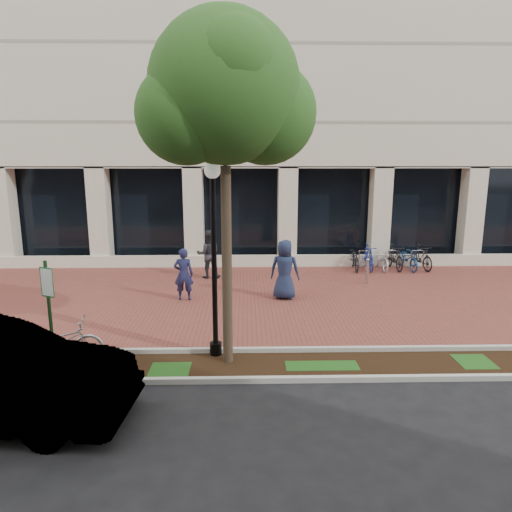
{
  "coord_description": "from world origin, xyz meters",
  "views": [
    {
      "loc": [
        0.22,
        -14.6,
        4.44
      ],
      "look_at": [
        0.53,
        -0.8,
        1.57
      ],
      "focal_mm": 32.0,
      "sensor_mm": 36.0,
      "label": 1
    }
  ],
  "objects_px": {
    "bollard": "(367,271)",
    "bike_rack_cluster": "(387,258)",
    "lamppost": "(214,250)",
    "pedestrian_left": "(184,274)",
    "parking_sign": "(49,304)",
    "pedestrian_right": "(285,270)",
    "street_tree": "(227,99)",
    "pedestrian_mid": "(208,254)",
    "locked_bicycle": "(59,342)"
  },
  "relations": [
    {
      "from": "parking_sign",
      "to": "street_tree",
      "type": "relative_size",
      "value": 0.34
    },
    {
      "from": "lamppost",
      "to": "bike_rack_cluster",
      "type": "relative_size",
      "value": 1.25
    },
    {
      "from": "parking_sign",
      "to": "lamppost",
      "type": "bearing_deg",
      "value": 40.42
    },
    {
      "from": "lamppost",
      "to": "pedestrian_mid",
      "type": "xyz_separation_m",
      "value": [
        -0.73,
        7.24,
        -1.56
      ]
    },
    {
      "from": "parking_sign",
      "to": "pedestrian_left",
      "type": "xyz_separation_m",
      "value": [
        2.04,
        5.31,
        -0.71
      ]
    },
    {
      "from": "pedestrian_mid",
      "to": "bike_rack_cluster",
      "type": "relative_size",
      "value": 0.53
    },
    {
      "from": "parking_sign",
      "to": "pedestrian_right",
      "type": "distance_m",
      "value": 7.58
    },
    {
      "from": "locked_bicycle",
      "to": "bollard",
      "type": "bearing_deg",
      "value": -59.92
    },
    {
      "from": "parking_sign",
      "to": "pedestrian_right",
      "type": "relative_size",
      "value": 1.26
    },
    {
      "from": "pedestrian_left",
      "to": "locked_bicycle",
      "type": "bearing_deg",
      "value": 64.01
    },
    {
      "from": "pedestrian_left",
      "to": "pedestrian_mid",
      "type": "height_order",
      "value": "pedestrian_mid"
    },
    {
      "from": "pedestrian_right",
      "to": "pedestrian_mid",
      "type": "bearing_deg",
      "value": -33.8
    },
    {
      "from": "bollard",
      "to": "bike_rack_cluster",
      "type": "relative_size",
      "value": 0.28
    },
    {
      "from": "pedestrian_mid",
      "to": "locked_bicycle",
      "type": "bearing_deg",
      "value": 62.22
    },
    {
      "from": "parking_sign",
      "to": "bollard",
      "type": "relative_size",
      "value": 2.52
    },
    {
      "from": "pedestrian_right",
      "to": "bollard",
      "type": "height_order",
      "value": "pedestrian_right"
    },
    {
      "from": "lamppost",
      "to": "locked_bicycle",
      "type": "relative_size",
      "value": 2.28
    },
    {
      "from": "parking_sign",
      "to": "pedestrian_mid",
      "type": "distance_m",
      "value": 8.63
    },
    {
      "from": "pedestrian_left",
      "to": "pedestrian_mid",
      "type": "distance_m",
      "value": 2.95
    },
    {
      "from": "pedestrian_right",
      "to": "bike_rack_cluster",
      "type": "distance_m",
      "value": 6.17
    },
    {
      "from": "pedestrian_left",
      "to": "bike_rack_cluster",
      "type": "relative_size",
      "value": 0.49
    },
    {
      "from": "lamppost",
      "to": "street_tree",
      "type": "relative_size",
      "value": 0.6
    },
    {
      "from": "locked_bicycle",
      "to": "bike_rack_cluster",
      "type": "xyz_separation_m",
      "value": [
        10.07,
        8.85,
        -0.01
      ]
    },
    {
      "from": "street_tree",
      "to": "pedestrian_right",
      "type": "relative_size",
      "value": 3.76
    },
    {
      "from": "pedestrian_left",
      "to": "pedestrian_mid",
      "type": "bearing_deg",
      "value": -102.78
    },
    {
      "from": "street_tree",
      "to": "bollard",
      "type": "distance_m",
      "value": 9.58
    },
    {
      "from": "bike_rack_cluster",
      "to": "parking_sign",
      "type": "bearing_deg",
      "value": -137.89
    },
    {
      "from": "bollard",
      "to": "bike_rack_cluster",
      "type": "distance_m",
      "value": 2.75
    },
    {
      "from": "street_tree",
      "to": "lamppost",
      "type": "bearing_deg",
      "value": 134.41
    },
    {
      "from": "street_tree",
      "to": "pedestrian_right",
      "type": "bearing_deg",
      "value": 71.16
    },
    {
      "from": "pedestrian_right",
      "to": "bike_rack_cluster",
      "type": "relative_size",
      "value": 0.56
    },
    {
      "from": "lamppost",
      "to": "bike_rack_cluster",
      "type": "distance_m",
      "value": 10.92
    },
    {
      "from": "locked_bicycle",
      "to": "bike_rack_cluster",
      "type": "relative_size",
      "value": 0.55
    },
    {
      "from": "locked_bicycle",
      "to": "pedestrian_right",
      "type": "distance_m",
      "value": 7.27
    },
    {
      "from": "lamppost",
      "to": "street_tree",
      "type": "distance_m",
      "value": 3.21
    },
    {
      "from": "parking_sign",
      "to": "pedestrian_mid",
      "type": "xyz_separation_m",
      "value": [
        2.61,
        8.2,
        -0.64
      ]
    },
    {
      "from": "pedestrian_right",
      "to": "bike_rack_cluster",
      "type": "bearing_deg",
      "value": -126.52
    },
    {
      "from": "lamppost",
      "to": "pedestrian_left",
      "type": "distance_m",
      "value": 4.83
    },
    {
      "from": "street_tree",
      "to": "pedestrian_left",
      "type": "relative_size",
      "value": 4.31
    },
    {
      "from": "street_tree",
      "to": "bike_rack_cluster",
      "type": "distance_m",
      "value": 11.99
    },
    {
      "from": "locked_bicycle",
      "to": "pedestrian_left",
      "type": "distance_m",
      "value": 5.22
    },
    {
      "from": "lamppost",
      "to": "pedestrian_right",
      "type": "xyz_separation_m",
      "value": [
        1.98,
        4.41,
        -1.51
      ]
    },
    {
      "from": "street_tree",
      "to": "parking_sign",
      "type": "bearing_deg",
      "value": -170.76
    },
    {
      "from": "locked_bicycle",
      "to": "pedestrian_right",
      "type": "relative_size",
      "value": 0.99
    },
    {
      "from": "lamppost",
      "to": "bike_rack_cluster",
      "type": "bearing_deg",
      "value": 51.95
    },
    {
      "from": "street_tree",
      "to": "pedestrian_mid",
      "type": "xyz_separation_m",
      "value": [
        -1.08,
        7.6,
        -4.74
      ]
    },
    {
      "from": "bollard",
      "to": "lamppost",
      "type": "bearing_deg",
      "value": -130.09
    },
    {
      "from": "lamppost",
      "to": "street_tree",
      "type": "xyz_separation_m",
      "value": [
        0.35,
        -0.36,
        3.17
      ]
    },
    {
      "from": "pedestrian_right",
      "to": "pedestrian_left",
      "type": "bearing_deg",
      "value": 13.5
    },
    {
      "from": "pedestrian_mid",
      "to": "bike_rack_cluster",
      "type": "bearing_deg",
      "value": -178.75
    }
  ]
}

